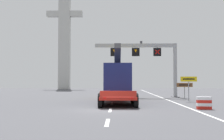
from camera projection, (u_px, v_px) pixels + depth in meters
ground at (106, 110)px, 19.68m from camera, size 112.00×112.00×0.00m
lane_markings at (114, 93)px, 45.27m from camera, size 0.20×65.84×0.01m
edge_line_right at (165, 99)px, 31.56m from camera, size 0.20×63.00×0.01m
overhead_lane_gantry at (147, 54)px, 35.14m from camera, size 10.50×0.90×7.03m
heavy_haul_truck_red at (117, 81)px, 28.48m from camera, size 3.08×14.08×5.30m
exit_sign_yellow at (189, 82)px, 27.79m from camera, size 1.62×0.15×2.47m
tourist_info_sign_brown at (185, 87)px, 30.55m from camera, size 1.75×0.15×1.81m
crash_barrier_striped at (204, 103)px, 20.11m from camera, size 1.05×0.60×0.90m
bridge_pylon_distant at (65, 27)px, 70.88m from camera, size 9.00×2.00×30.65m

